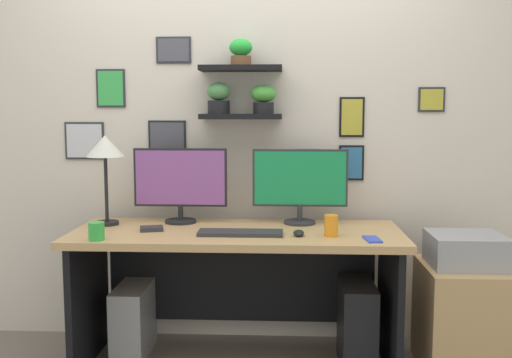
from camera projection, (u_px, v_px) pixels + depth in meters
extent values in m
cube|color=beige|center=(243.00, 117.00, 3.55)|extent=(4.40, 0.04, 2.70)
cube|color=black|center=(241.00, 116.00, 3.43)|extent=(0.47, 0.20, 0.03)
cube|color=black|center=(241.00, 68.00, 3.40)|extent=(0.47, 0.20, 0.03)
cylinder|color=black|center=(219.00, 107.00, 3.43)|extent=(0.13, 0.13, 0.08)
ellipsoid|color=#4B8A4B|center=(219.00, 91.00, 3.42)|extent=(0.13, 0.13, 0.10)
cylinder|color=black|center=(263.00, 108.00, 3.42)|extent=(0.12, 0.12, 0.07)
ellipsoid|color=green|center=(263.00, 94.00, 3.41)|extent=(0.15, 0.15, 0.10)
cylinder|color=brown|center=(241.00, 61.00, 3.39)|extent=(0.12, 0.12, 0.05)
ellipsoid|color=green|center=(241.00, 47.00, 3.38)|extent=(0.13, 0.13, 0.10)
cube|color=#2D2D33|center=(307.00, 166.00, 3.54)|extent=(0.15, 0.02, 0.20)
cube|color=teal|center=(307.00, 166.00, 3.53)|extent=(0.12, 0.00, 0.18)
cube|color=black|center=(167.00, 140.00, 3.56)|extent=(0.23, 0.02, 0.23)
cube|color=#4C4C56|center=(167.00, 140.00, 3.56)|extent=(0.20, 0.00, 0.21)
cube|color=#2D2D33|center=(85.00, 141.00, 3.59)|extent=(0.24, 0.02, 0.23)
cube|color=silver|center=(84.00, 141.00, 3.58)|extent=(0.22, 0.00, 0.20)
cube|color=#2D2D33|center=(111.00, 88.00, 3.54)|extent=(0.17, 0.02, 0.23)
cube|color=green|center=(111.00, 88.00, 3.54)|extent=(0.15, 0.00, 0.20)
cube|color=black|center=(351.00, 163.00, 3.53)|extent=(0.15, 0.02, 0.21)
cube|color=teal|center=(351.00, 163.00, 3.52)|extent=(0.12, 0.00, 0.18)
cube|color=#2D2D33|center=(431.00, 100.00, 3.46)|extent=(0.15, 0.02, 0.14)
cube|color=gold|center=(432.00, 100.00, 3.45)|extent=(0.13, 0.00, 0.12)
cube|color=black|center=(352.00, 117.00, 3.49)|extent=(0.15, 0.02, 0.23)
cube|color=gold|center=(352.00, 117.00, 3.49)|extent=(0.12, 0.00, 0.21)
cube|color=#2D2D33|center=(174.00, 50.00, 3.50)|extent=(0.21, 0.02, 0.16)
cube|color=#4C4C56|center=(173.00, 50.00, 3.49)|extent=(0.18, 0.00, 0.13)
cube|color=tan|center=(237.00, 234.00, 3.18)|extent=(1.77, 0.68, 0.04)
cube|color=black|center=(89.00, 299.00, 3.27)|extent=(0.04, 0.62, 0.71)
cube|color=black|center=(390.00, 304.00, 3.19)|extent=(0.04, 0.62, 0.71)
cube|color=black|center=(241.00, 280.00, 3.52)|extent=(1.57, 0.02, 0.50)
cylinder|color=black|center=(181.00, 221.00, 3.41)|extent=(0.18, 0.18, 0.02)
cylinder|color=black|center=(181.00, 212.00, 3.40)|extent=(0.03, 0.03, 0.09)
cube|color=black|center=(180.00, 177.00, 3.39)|extent=(0.53, 0.02, 0.33)
cube|color=#8C4C99|center=(180.00, 178.00, 3.37)|extent=(0.51, 0.00, 0.31)
cylinder|color=#2D2D33|center=(300.00, 222.00, 3.37)|extent=(0.18, 0.18, 0.02)
cylinder|color=#2D2D33|center=(300.00, 213.00, 3.37)|extent=(0.03, 0.03, 0.10)
cube|color=#2D2D33|center=(300.00, 178.00, 3.35)|extent=(0.54, 0.02, 0.33)
cube|color=#198C4C|center=(300.00, 178.00, 3.34)|extent=(0.51, 0.00, 0.30)
cube|color=#2D2D33|center=(241.00, 233.00, 3.07)|extent=(0.44, 0.14, 0.02)
ellipsoid|color=black|center=(299.00, 233.00, 3.05)|extent=(0.06, 0.09, 0.03)
cylinder|color=black|center=(107.00, 223.00, 3.34)|extent=(0.13, 0.13, 0.02)
cylinder|color=black|center=(106.00, 189.00, 3.32)|extent=(0.02, 0.02, 0.37)
cone|color=silver|center=(105.00, 146.00, 3.29)|extent=(0.21, 0.21, 0.12)
cube|color=blue|center=(372.00, 239.00, 2.94)|extent=(0.08, 0.15, 0.01)
cylinder|color=green|center=(96.00, 231.00, 2.95)|extent=(0.08, 0.08, 0.09)
cube|color=#2D2D33|center=(152.00, 229.00, 3.17)|extent=(0.14, 0.11, 0.02)
cylinder|color=orange|center=(331.00, 226.00, 3.04)|extent=(0.07, 0.07, 0.11)
cube|color=tan|center=(463.00, 318.00, 3.16)|extent=(0.44, 0.50, 0.58)
cube|color=#9E9EA3|center=(466.00, 250.00, 3.12)|extent=(0.38, 0.34, 0.17)
cube|color=#99999E|center=(133.00, 320.00, 3.39)|extent=(0.18, 0.40, 0.40)
cube|color=black|center=(357.00, 325.00, 3.21)|extent=(0.18, 0.40, 0.47)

